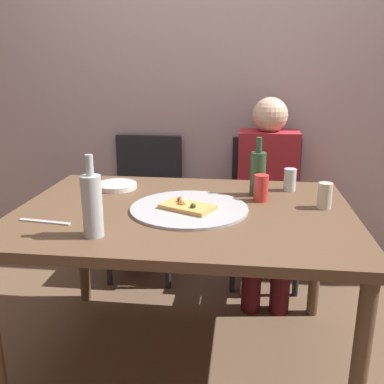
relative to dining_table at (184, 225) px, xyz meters
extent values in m
plane|color=brown|center=(0.00, 0.00, -0.68)|extent=(8.00, 8.00, 0.00)
cube|color=#B29EA3|center=(0.00, 1.13, 0.62)|extent=(6.00, 0.10, 2.60)
cube|color=brown|center=(0.00, 0.00, 0.05)|extent=(1.44, 1.04, 0.04)
cylinder|color=brown|center=(0.66, -0.46, -0.32)|extent=(0.06, 0.06, 0.71)
cylinder|color=brown|center=(-0.66, 0.46, -0.32)|extent=(0.06, 0.06, 0.71)
cylinder|color=brown|center=(0.66, 0.46, -0.32)|extent=(0.06, 0.06, 0.71)
cylinder|color=#ADADB2|center=(0.02, -0.01, 0.08)|extent=(0.51, 0.51, 0.01)
cube|color=tan|center=(0.02, -0.03, 0.10)|extent=(0.25, 0.21, 0.02)
sphere|color=#EAD184|center=(0.00, -0.02, 0.12)|extent=(0.04, 0.04, 0.04)
sphere|color=#2D381E|center=(0.05, -0.07, 0.11)|extent=(0.02, 0.02, 0.02)
sphere|color=#B22D23|center=(-0.02, 0.01, 0.11)|extent=(0.03, 0.03, 0.03)
cylinder|color=#2D5133|center=(0.32, 0.25, 0.18)|extent=(0.07, 0.07, 0.21)
cylinder|color=#2D5133|center=(0.32, 0.25, 0.32)|extent=(0.03, 0.03, 0.07)
cylinder|color=#B2BCC1|center=(-0.28, -0.34, 0.19)|extent=(0.07, 0.07, 0.23)
cylinder|color=#B2BCC1|center=(-0.28, -0.34, 0.34)|extent=(0.03, 0.03, 0.07)
cylinder|color=silver|center=(0.48, 0.34, 0.13)|extent=(0.06, 0.06, 0.11)
cylinder|color=beige|center=(0.60, 0.08, 0.13)|extent=(0.06, 0.06, 0.11)
cylinder|color=red|center=(0.33, 0.15, 0.14)|extent=(0.07, 0.07, 0.12)
cylinder|color=white|center=(-0.38, 0.28, 0.09)|extent=(0.20, 0.20, 0.03)
cube|color=#B7B7BC|center=(-0.52, -0.23, 0.08)|extent=(0.22, 0.05, 0.01)
cube|color=black|center=(-0.38, 0.84, -0.23)|extent=(0.44, 0.44, 0.05)
cube|color=black|center=(-0.38, 1.04, 0.00)|extent=(0.44, 0.04, 0.45)
cylinder|color=black|center=(-0.19, 0.65, -0.46)|extent=(0.04, 0.04, 0.42)
cylinder|color=black|center=(-0.57, 0.65, -0.46)|extent=(0.04, 0.04, 0.42)
cylinder|color=black|center=(-0.19, 1.03, -0.46)|extent=(0.04, 0.04, 0.42)
cylinder|color=black|center=(-0.57, 1.03, -0.46)|extent=(0.04, 0.04, 0.42)
cube|color=black|center=(0.40, 0.84, -0.23)|extent=(0.44, 0.44, 0.05)
cube|color=black|center=(0.40, 1.04, 0.00)|extent=(0.44, 0.04, 0.45)
cylinder|color=black|center=(0.59, 0.65, -0.46)|extent=(0.04, 0.04, 0.42)
cylinder|color=black|center=(0.21, 0.65, -0.46)|extent=(0.04, 0.04, 0.42)
cylinder|color=black|center=(0.59, 1.03, -0.46)|extent=(0.04, 0.04, 0.42)
cylinder|color=black|center=(0.21, 1.03, -0.46)|extent=(0.04, 0.04, 0.42)
cube|color=maroon|center=(0.40, 0.86, 0.03)|extent=(0.36, 0.22, 0.52)
sphere|color=beige|center=(0.40, 0.86, 0.39)|extent=(0.21, 0.21, 0.21)
cylinder|color=#3F0E12|center=(0.48, 0.66, -0.23)|extent=(0.12, 0.40, 0.12)
cylinder|color=#3F0E12|center=(0.32, 0.66, -0.23)|extent=(0.12, 0.40, 0.12)
cylinder|color=#3F0E12|center=(0.48, 0.46, -0.45)|extent=(0.11, 0.11, 0.45)
cylinder|color=#3F0E12|center=(0.32, 0.46, -0.45)|extent=(0.11, 0.11, 0.45)
camera|label=1|loc=(0.25, -1.74, 0.67)|focal=40.07mm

